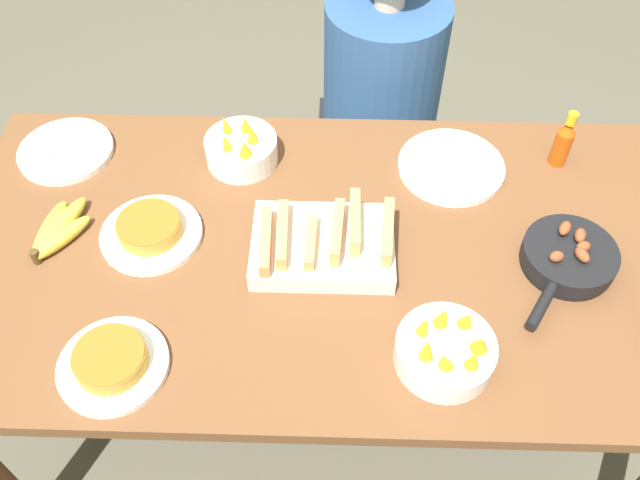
{
  "coord_description": "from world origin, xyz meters",
  "views": [
    {
      "loc": [
        0.03,
        -0.94,
        1.96
      ],
      "look_at": [
        0.0,
        0.0,
        0.8
      ],
      "focal_mm": 38.0,
      "sensor_mm": 36.0,
      "label": 1
    }
  ],
  "objects_px": {
    "skillet": "(568,258)",
    "person_figure": "(378,134)",
    "frittata_plate_center": "(150,231)",
    "empty_plate_far_left": "(66,151)",
    "fruit_bowl_mango": "(446,350)",
    "hot_sauce_bottle": "(564,142)",
    "empty_plate_near_front": "(451,167)",
    "fruit_bowl_citrus": "(241,149)",
    "banana_bunch": "(57,231)",
    "melon_tray": "(323,244)",
    "frittata_plate_side": "(112,362)"
  },
  "relations": [
    {
      "from": "empty_plate_near_front",
      "to": "fruit_bowl_mango",
      "type": "xyz_separation_m",
      "value": [
        -0.06,
        -0.54,
        0.03
      ]
    },
    {
      "from": "fruit_bowl_mango",
      "to": "fruit_bowl_citrus",
      "type": "height_order",
      "value": "fruit_bowl_citrus"
    },
    {
      "from": "empty_plate_near_front",
      "to": "frittata_plate_side",
      "type": "bearing_deg",
      "value": -141.24
    },
    {
      "from": "fruit_bowl_mango",
      "to": "fruit_bowl_citrus",
      "type": "distance_m",
      "value": 0.71
    },
    {
      "from": "empty_plate_near_front",
      "to": "hot_sauce_bottle",
      "type": "xyz_separation_m",
      "value": [
        0.27,
        0.03,
        0.06
      ]
    },
    {
      "from": "frittata_plate_side",
      "to": "empty_plate_near_front",
      "type": "bearing_deg",
      "value": 38.76
    },
    {
      "from": "banana_bunch",
      "to": "melon_tray",
      "type": "relative_size",
      "value": 0.64
    },
    {
      "from": "skillet",
      "to": "person_figure",
      "type": "relative_size",
      "value": 0.25
    },
    {
      "from": "empty_plate_near_front",
      "to": "person_figure",
      "type": "height_order",
      "value": "person_figure"
    },
    {
      "from": "melon_tray",
      "to": "frittata_plate_center",
      "type": "height_order",
      "value": "melon_tray"
    },
    {
      "from": "fruit_bowl_citrus",
      "to": "fruit_bowl_mango",
      "type": "bearing_deg",
      "value": -50.54
    },
    {
      "from": "person_figure",
      "to": "fruit_bowl_mango",
      "type": "bearing_deg",
      "value": -85.12
    },
    {
      "from": "empty_plate_near_front",
      "to": "fruit_bowl_mango",
      "type": "relative_size",
      "value": 1.34
    },
    {
      "from": "frittata_plate_center",
      "to": "empty_plate_far_left",
      "type": "xyz_separation_m",
      "value": [
        -0.27,
        0.27,
        -0.01
      ]
    },
    {
      "from": "banana_bunch",
      "to": "empty_plate_near_front",
      "type": "distance_m",
      "value": 0.94
    },
    {
      "from": "melon_tray",
      "to": "fruit_bowl_citrus",
      "type": "distance_m",
      "value": 0.36
    },
    {
      "from": "melon_tray",
      "to": "hot_sauce_bottle",
      "type": "distance_m",
      "value": 0.65
    },
    {
      "from": "skillet",
      "to": "fruit_bowl_citrus",
      "type": "bearing_deg",
      "value": -81.01
    },
    {
      "from": "banana_bunch",
      "to": "hot_sauce_bottle",
      "type": "relative_size",
      "value": 1.28
    },
    {
      "from": "fruit_bowl_citrus",
      "to": "person_figure",
      "type": "height_order",
      "value": "person_figure"
    },
    {
      "from": "fruit_bowl_citrus",
      "to": "hot_sauce_bottle",
      "type": "xyz_separation_m",
      "value": [
        0.78,
        0.02,
        0.03
      ]
    },
    {
      "from": "melon_tray",
      "to": "frittata_plate_side",
      "type": "xyz_separation_m",
      "value": [
        -0.4,
        -0.3,
        -0.01
      ]
    },
    {
      "from": "melon_tray",
      "to": "hot_sauce_bottle",
      "type": "xyz_separation_m",
      "value": [
        0.57,
        0.31,
        0.03
      ]
    },
    {
      "from": "hot_sauce_bottle",
      "to": "person_figure",
      "type": "distance_m",
      "value": 0.69
    },
    {
      "from": "frittata_plate_side",
      "to": "fruit_bowl_mango",
      "type": "relative_size",
      "value": 1.11
    },
    {
      "from": "empty_plate_near_front",
      "to": "empty_plate_far_left",
      "type": "distance_m",
      "value": 0.97
    },
    {
      "from": "banana_bunch",
      "to": "empty_plate_far_left",
      "type": "distance_m",
      "value": 0.28
    },
    {
      "from": "banana_bunch",
      "to": "empty_plate_near_front",
      "type": "bearing_deg",
      "value": 14.96
    },
    {
      "from": "skillet",
      "to": "empty_plate_near_front",
      "type": "relative_size",
      "value": 1.13
    },
    {
      "from": "melon_tray",
      "to": "person_figure",
      "type": "bearing_deg",
      "value": 77.59
    },
    {
      "from": "melon_tray",
      "to": "skillet",
      "type": "distance_m",
      "value": 0.53
    },
    {
      "from": "banana_bunch",
      "to": "empty_plate_near_front",
      "type": "xyz_separation_m",
      "value": [
        0.91,
        0.24,
        -0.01
      ]
    },
    {
      "from": "fruit_bowl_mango",
      "to": "hot_sauce_bottle",
      "type": "relative_size",
      "value": 1.26
    },
    {
      "from": "empty_plate_far_left",
      "to": "skillet",
      "type": "bearing_deg",
      "value": -15.16
    },
    {
      "from": "frittata_plate_center",
      "to": "empty_plate_near_front",
      "type": "bearing_deg",
      "value": 18.74
    },
    {
      "from": "fruit_bowl_citrus",
      "to": "empty_plate_near_front",
      "type": "bearing_deg",
      "value": -1.79
    },
    {
      "from": "skillet",
      "to": "frittata_plate_side",
      "type": "distance_m",
      "value": 0.97
    },
    {
      "from": "skillet",
      "to": "person_figure",
      "type": "height_order",
      "value": "person_figure"
    },
    {
      "from": "skillet",
      "to": "person_figure",
      "type": "bearing_deg",
      "value": -121.85
    },
    {
      "from": "banana_bunch",
      "to": "frittata_plate_side",
      "type": "height_order",
      "value": "frittata_plate_side"
    },
    {
      "from": "hot_sauce_bottle",
      "to": "empty_plate_far_left",
      "type": "bearing_deg",
      "value": -179.77
    },
    {
      "from": "frittata_plate_center",
      "to": "frittata_plate_side",
      "type": "xyz_separation_m",
      "value": [
        -0.01,
        -0.33,
        0.0
      ]
    },
    {
      "from": "fruit_bowl_mango",
      "to": "person_figure",
      "type": "bearing_deg",
      "value": 94.88
    },
    {
      "from": "melon_tray",
      "to": "skillet",
      "type": "bearing_deg",
      "value": -2.04
    },
    {
      "from": "skillet",
      "to": "hot_sauce_bottle",
      "type": "distance_m",
      "value": 0.33
    },
    {
      "from": "empty_plate_near_front",
      "to": "person_figure",
      "type": "xyz_separation_m",
      "value": [
        -0.15,
        0.45,
        -0.3
      ]
    },
    {
      "from": "empty_plate_far_left",
      "to": "person_figure",
      "type": "distance_m",
      "value": 0.97
    },
    {
      "from": "skillet",
      "to": "fruit_bowl_citrus",
      "type": "height_order",
      "value": "fruit_bowl_citrus"
    },
    {
      "from": "frittata_plate_center",
      "to": "banana_bunch",
      "type": "bearing_deg",
      "value": -178.38
    },
    {
      "from": "banana_bunch",
      "to": "person_figure",
      "type": "distance_m",
      "value": 1.08
    }
  ]
}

